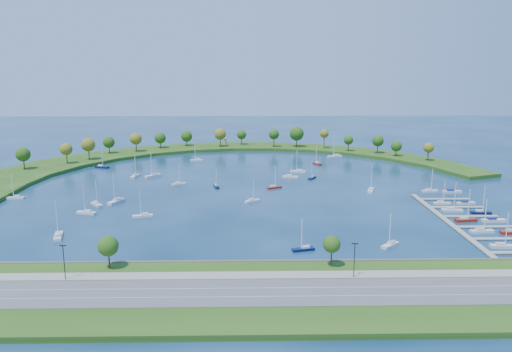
{
  "coord_description": "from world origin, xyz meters",
  "views": [
    {
      "loc": [
        0.22,
        -245.06,
        59.83
      ],
      "look_at": [
        5.0,
        5.0,
        4.0
      ],
      "focal_mm": 35.22,
      "sensor_mm": 36.0,
      "label": 1
    }
  ],
  "objects_px": {
    "moored_boat_6": "(135,175)",
    "moored_boat_13": "(335,156)",
    "moored_boat_12": "(143,215)",
    "docked_boat_7": "(481,212)",
    "moored_boat_20": "(179,183)",
    "moored_boat_0": "(153,175)",
    "moored_boat_10": "(390,244)",
    "harbor_tower": "(225,141)",
    "moored_boat_8": "(58,235)",
    "moored_boat_16": "(87,212)",
    "moored_boat_17": "(290,176)",
    "docked_boat_3": "(512,231)",
    "moored_boat_11": "(116,201)",
    "moored_boat_4": "(317,163)",
    "docked_boat_0": "(503,245)",
    "moored_boat_9": "(196,160)",
    "moored_boat_15": "(216,186)",
    "moored_boat_5": "(371,190)",
    "docked_boat_2": "(482,230)",
    "moored_boat_2": "(15,197)",
    "docked_boat_4": "(466,219)",
    "moored_boat_7": "(97,204)",
    "dock_system": "(466,221)",
    "moored_boat_18": "(102,166)",
    "moored_boat_19": "(274,187)",
    "moored_boat_1": "(312,177)",
    "moored_boat_21": "(252,200)",
    "docked_boat_5": "(493,220)",
    "moored_boat_3": "(298,171)",
    "docked_boat_11": "(452,191)",
    "docked_boat_9": "(466,203)"
  },
  "relations": [
    {
      "from": "moored_boat_6",
      "to": "moored_boat_13",
      "type": "distance_m",
      "value": 131.64
    },
    {
      "from": "moored_boat_12",
      "to": "docked_boat_7",
      "type": "xyz_separation_m",
      "value": [
        137.43,
        2.05,
        0.01
      ]
    },
    {
      "from": "moored_boat_20",
      "to": "moored_boat_0",
      "type": "bearing_deg",
      "value": 101.01
    },
    {
      "from": "moored_boat_10",
      "to": "moored_boat_13",
      "type": "height_order",
      "value": "moored_boat_13"
    },
    {
      "from": "harbor_tower",
      "to": "moored_boat_8",
      "type": "xyz_separation_m",
      "value": [
        -50.59,
        -197.44,
        -3.31
      ]
    },
    {
      "from": "moored_boat_16",
      "to": "moored_boat_17",
      "type": "relative_size",
      "value": 0.96
    },
    {
      "from": "moored_boat_0",
      "to": "moored_boat_6",
      "type": "distance_m",
      "value": 9.66
    },
    {
      "from": "docked_boat_7",
      "to": "docked_boat_3",
      "type": "bearing_deg",
      "value": -84.06
    },
    {
      "from": "moored_boat_11",
      "to": "moored_boat_16",
      "type": "height_order",
      "value": "moored_boat_11"
    },
    {
      "from": "moored_boat_4",
      "to": "docked_boat_0",
      "type": "relative_size",
      "value": 0.96
    },
    {
      "from": "moored_boat_9",
      "to": "moored_boat_15",
      "type": "relative_size",
      "value": 1.13
    },
    {
      "from": "moored_boat_5",
      "to": "docked_boat_2",
      "type": "height_order",
      "value": "moored_boat_5"
    },
    {
      "from": "moored_boat_8",
      "to": "moored_boat_9",
      "type": "relative_size",
      "value": 1.19
    },
    {
      "from": "moored_boat_15",
      "to": "moored_boat_2",
      "type": "bearing_deg",
      "value": -91.38
    },
    {
      "from": "moored_boat_4",
      "to": "docked_boat_4",
      "type": "relative_size",
      "value": 0.92
    },
    {
      "from": "moored_boat_7",
      "to": "moored_boat_8",
      "type": "bearing_deg",
      "value": -42.47
    },
    {
      "from": "dock_system",
      "to": "moored_boat_11",
      "type": "height_order",
      "value": "moored_boat_11"
    },
    {
      "from": "moored_boat_5",
      "to": "moored_boat_7",
      "type": "bearing_deg",
      "value": 119.14
    },
    {
      "from": "moored_boat_11",
      "to": "docked_boat_2",
      "type": "distance_m",
      "value": 149.47
    },
    {
      "from": "dock_system",
      "to": "moored_boat_17",
      "type": "bearing_deg",
      "value": 128.02
    },
    {
      "from": "moored_boat_9",
      "to": "docked_boat_2",
      "type": "relative_size",
      "value": 0.89
    },
    {
      "from": "moored_boat_12",
      "to": "moored_boat_18",
      "type": "relative_size",
      "value": 0.93
    },
    {
      "from": "moored_boat_2",
      "to": "docked_boat_7",
      "type": "distance_m",
      "value": 202.75
    },
    {
      "from": "moored_boat_2",
      "to": "moored_boat_19",
      "type": "distance_m",
      "value": 119.98
    },
    {
      "from": "docked_boat_7",
      "to": "moored_boat_0",
      "type": "bearing_deg",
      "value": 159.85
    },
    {
      "from": "harbor_tower",
      "to": "moored_boat_8",
      "type": "distance_m",
      "value": 203.85
    },
    {
      "from": "moored_boat_11",
      "to": "harbor_tower",
      "type": "bearing_deg",
      "value": -170.39
    },
    {
      "from": "docked_boat_0",
      "to": "docked_boat_3",
      "type": "distance_m",
      "value": 17.38
    },
    {
      "from": "moored_boat_1",
      "to": "moored_boat_21",
      "type": "xyz_separation_m",
      "value": [
        -32.6,
        -46.06,
        0.02
      ]
    },
    {
      "from": "dock_system",
      "to": "moored_boat_12",
      "type": "xyz_separation_m",
      "value": [
        -126.71,
        9.01,
        0.55
      ]
    },
    {
      "from": "docked_boat_2",
      "to": "docked_boat_7",
      "type": "distance_m",
      "value": 25.74
    },
    {
      "from": "moored_boat_8",
      "to": "moored_boat_6",
      "type": "bearing_deg",
      "value": -18.97
    },
    {
      "from": "moored_boat_0",
      "to": "docked_boat_5",
      "type": "bearing_deg",
      "value": 107.13
    },
    {
      "from": "moored_boat_9",
      "to": "docked_boat_7",
      "type": "distance_m",
      "value": 173.19
    },
    {
      "from": "moored_boat_15",
      "to": "moored_boat_17",
      "type": "height_order",
      "value": "moored_boat_17"
    },
    {
      "from": "moored_boat_6",
      "to": "moored_boat_8",
      "type": "xyz_separation_m",
      "value": [
        -5.98,
        -97.64,
        0.04
      ]
    },
    {
      "from": "moored_boat_16",
      "to": "moored_boat_3",
      "type": "bearing_deg",
      "value": -124.47
    },
    {
      "from": "moored_boat_2",
      "to": "docked_boat_11",
      "type": "xyz_separation_m",
      "value": [
        202.8,
        7.35,
        -0.22
      ]
    },
    {
      "from": "moored_boat_4",
      "to": "moored_boat_17",
      "type": "bearing_deg",
      "value": 125.93
    },
    {
      "from": "moored_boat_11",
      "to": "docked_boat_11",
      "type": "bearing_deg",
      "value": 120.41
    },
    {
      "from": "harbor_tower",
      "to": "docked_boat_2",
      "type": "height_order",
      "value": "docked_boat_2"
    },
    {
      "from": "moored_boat_12",
      "to": "harbor_tower",
      "type": "bearing_deg",
      "value": -113.34
    },
    {
      "from": "moored_boat_20",
      "to": "docked_boat_7",
      "type": "distance_m",
      "value": 140.49
    },
    {
      "from": "moored_boat_10",
      "to": "docked_boat_2",
      "type": "height_order",
      "value": "docked_boat_2"
    },
    {
      "from": "moored_boat_6",
      "to": "moored_boat_21",
      "type": "height_order",
      "value": "moored_boat_6"
    },
    {
      "from": "moored_boat_16",
      "to": "docked_boat_5",
      "type": "distance_m",
      "value": 161.85
    },
    {
      "from": "moored_boat_20",
      "to": "moored_boat_10",
      "type": "bearing_deg",
      "value": -76.94
    },
    {
      "from": "moored_boat_2",
      "to": "moored_boat_7",
      "type": "xyz_separation_m",
      "value": [
        40.05,
        -11.51,
        0.0
      ]
    },
    {
      "from": "moored_boat_3",
      "to": "docked_boat_2",
      "type": "xyz_separation_m",
      "value": [
        56.16,
        -105.21,
        -0.01
      ]
    },
    {
      "from": "docked_boat_9",
      "to": "docked_boat_4",
      "type": "bearing_deg",
      "value": -122.26
    }
  ]
}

